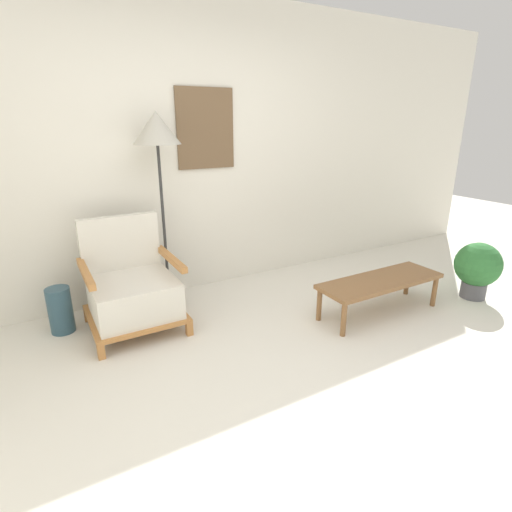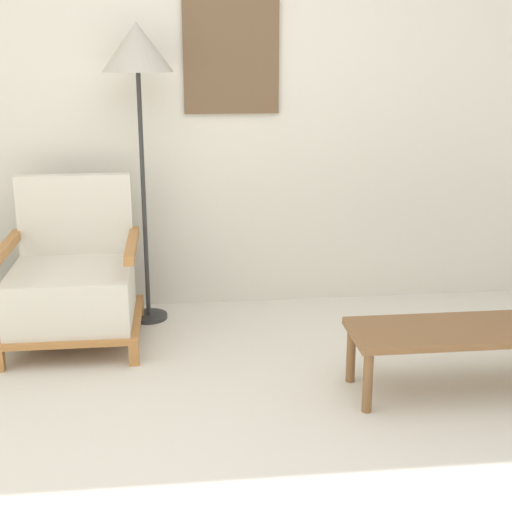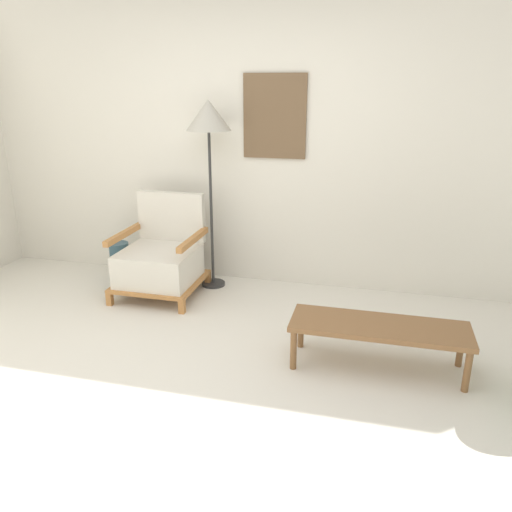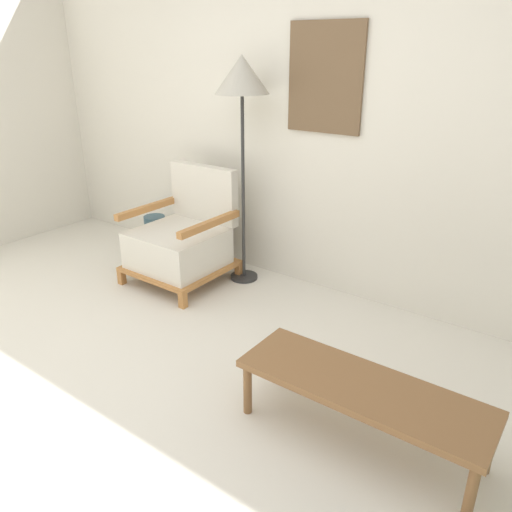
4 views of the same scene
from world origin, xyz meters
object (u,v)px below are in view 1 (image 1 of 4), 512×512
object	(u,v)px
vase	(60,310)
potted_plant	(477,267)
floor_lamp	(157,136)
coffee_table	(381,283)
armchair	(132,290)

from	to	relation	value
vase	potted_plant	world-z (taller)	potted_plant
floor_lamp	potted_plant	distance (m)	3.15
coffee_table	potted_plant	size ratio (longest dim) A/B	2.14
floor_lamp	potted_plant	bearing A→B (deg)	-27.49
vase	potted_plant	bearing A→B (deg)	-19.71
vase	potted_plant	size ratio (longest dim) A/B	0.69
armchair	coffee_table	size ratio (longest dim) A/B	0.76
armchair	floor_lamp	bearing A→B (deg)	37.25
armchair	floor_lamp	distance (m)	1.27
coffee_table	vase	bearing A→B (deg)	157.24
armchair	vase	bearing A→B (deg)	158.83
vase	potted_plant	distance (m)	3.72
coffee_table	vase	distance (m)	2.67
armchair	vase	xyz separation A→B (m)	(-0.53, 0.21, -0.14)
floor_lamp	vase	size ratio (longest dim) A/B	4.51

